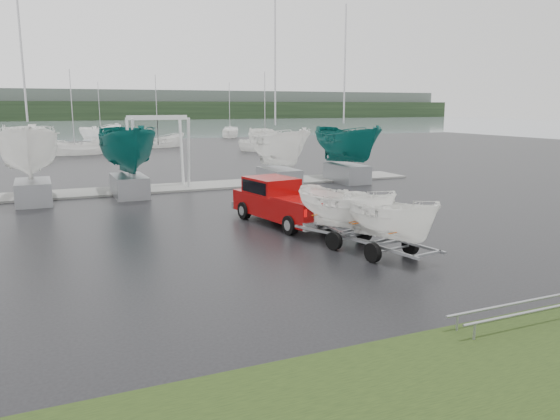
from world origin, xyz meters
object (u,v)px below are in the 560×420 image
object	(u,v)px
boat_hoist	(158,142)
pickup_truck	(280,200)
trailer_hitched	(390,181)
trailer_parked	(346,173)

from	to	relation	value
boat_hoist	pickup_truck	bearing A→B (deg)	-76.61
trailer_hitched	boat_hoist	size ratio (longest dim) A/B	1.07
pickup_truck	boat_hoist	distance (m)	11.31
pickup_truck	boat_hoist	bearing A→B (deg)	94.09
trailer_hitched	boat_hoist	world-z (taller)	trailer_hitched
trailer_parked	boat_hoist	distance (m)	15.37
trailer_parked	boat_hoist	bearing A→B (deg)	81.81
boat_hoist	trailer_hitched	bearing A→B (deg)	-78.06
pickup_truck	trailer_parked	size ratio (longest dim) A/B	1.23
pickup_truck	boat_hoist	size ratio (longest dim) A/B	1.34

